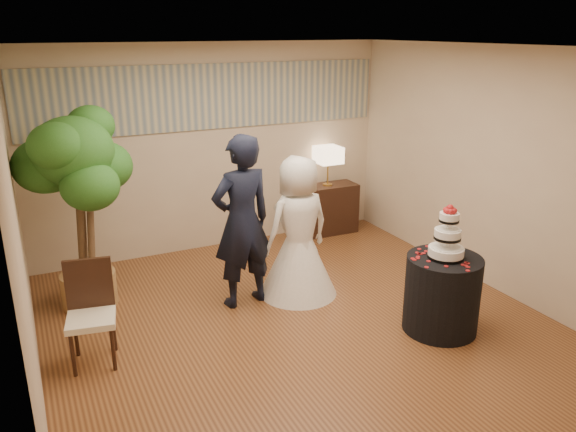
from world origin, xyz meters
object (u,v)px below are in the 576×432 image
cake_table (442,294)px  wedding_cake (448,232)px  groom (242,222)px  console (327,209)px  table_lamp (328,166)px  bride (299,227)px  ficus_tree (80,210)px  side_chair (91,316)px

cake_table → wedding_cake: bearing=0.0°
groom → cake_table: 2.22m
console → table_lamp: 0.66m
bride → ficus_tree: bearing=-26.3°
wedding_cake → ficus_tree: (-3.17, 2.15, 0.04)m
ficus_tree → console: bearing=13.8°
console → side_chair: 4.24m
wedding_cake → table_lamp: size_ratio=0.96×
groom → side_chair: groom is taller
wedding_cake → cake_table: bearing=0.0°
wedding_cake → console: 3.14m
table_lamp → side_chair: bearing=-150.1°
bride → cake_table: size_ratio=2.06×
groom → wedding_cake: (1.59, -1.44, 0.11)m
groom → table_lamp: size_ratio=3.33×
groom → console: size_ratio=2.16×
table_lamp → ficus_tree: bearing=-166.2°
table_lamp → cake_table: bearing=-97.4°
cake_table → side_chair: (-3.28, 0.92, 0.09)m
groom → ficus_tree: ficus_tree is taller
wedding_cake → table_lamp: wedding_cake is taller
cake_table → table_lamp: table_lamp is taller
bride → table_lamp: bride is taller
groom → ficus_tree: bearing=-32.1°
bride → ficus_tree: 2.38m
cake_table → side_chair: 3.41m
table_lamp → side_chair: table_lamp is taller
console → table_lamp: (0.00, 0.00, 0.66)m
cake_table → console: bearing=82.6°
groom → bride: bearing=167.6°
cake_table → table_lamp: 3.12m
cake_table → table_lamp: bearing=82.6°
bride → table_lamp: 2.12m
console → groom: bearing=-140.2°
wedding_cake → bride: bearing=123.9°
wedding_cake → ficus_tree: ficus_tree is taller
bride → wedding_cake: bride is taller
bride → cake_table: bride is taller
bride → console: (1.32, 1.64, -0.45)m
ficus_tree → side_chair: ficus_tree is taller
ficus_tree → side_chair: 1.40m
wedding_cake → side_chair: wedding_cake is taller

